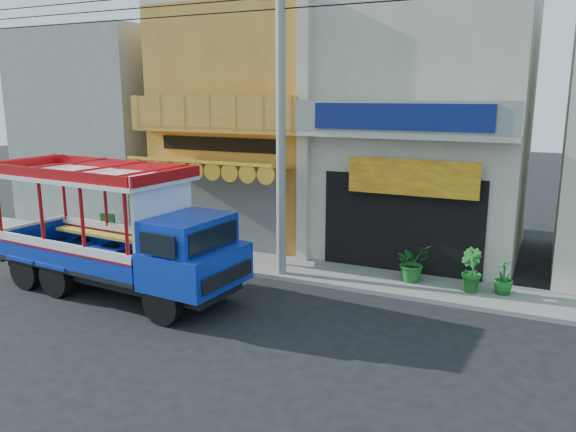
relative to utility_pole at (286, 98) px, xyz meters
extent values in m
plane|color=black|center=(0.85, -3.30, -5.03)|extent=(90.00, 90.00, 0.00)
cube|color=slate|center=(0.85, 0.70, -4.97)|extent=(30.00, 2.00, 0.12)
cube|color=#BC7229|center=(-3.15, 4.70, -1.03)|extent=(6.00, 6.00, 8.00)
cube|color=#595B5E|center=(-3.15, 1.68, -3.63)|extent=(4.20, 0.10, 2.60)
cube|color=gold|center=(-3.15, 0.95, -1.98)|extent=(5.20, 1.50, 0.31)
cube|color=#BC7229|center=(-3.15, 1.35, -0.98)|extent=(6.00, 0.70, 0.18)
cube|color=#BC7229|center=(-3.15, 1.05, -0.43)|extent=(6.00, 0.12, 0.95)
cube|color=black|center=(-3.15, 1.67, -1.48)|extent=(4.50, 0.04, 0.45)
cube|color=#B5A994|center=(-3.15, 4.70, 3.09)|extent=(6.00, 6.00, 0.24)
cube|color=#B5A994|center=(2.85, 4.70, -1.03)|extent=(6.00, 6.00, 8.00)
cube|color=black|center=(2.85, 1.68, -3.53)|extent=(4.60, 0.12, 2.80)
cube|color=yellow|center=(3.15, 1.40, -2.13)|extent=(3.60, 0.05, 1.00)
cube|color=#B5A994|center=(2.85, 1.35, -0.98)|extent=(6.00, 0.70, 0.18)
cube|color=gray|center=(2.85, 1.05, -0.48)|extent=(6.00, 0.12, 0.85)
cube|color=navy|center=(2.85, 0.98, -0.48)|extent=(4.80, 0.06, 0.70)
cube|color=#B5A994|center=(-0.15, 1.55, -1.03)|extent=(0.35, 0.30, 8.00)
cube|color=gray|center=(-10.15, 4.70, -1.23)|extent=(6.00, 6.00, 7.60)
cylinder|color=gray|center=(-0.15, 0.00, -0.53)|extent=(0.26, 0.26, 9.00)
cylinder|color=black|center=(0.85, 0.00, 2.27)|extent=(28.00, 0.04, 0.04)
cylinder|color=black|center=(-1.08, -4.18, -4.53)|extent=(1.02, 0.35, 1.00)
cylinder|color=black|center=(-0.94, -2.28, -4.53)|extent=(1.02, 0.35, 1.00)
cylinder|color=black|center=(-4.69, -3.92, -4.53)|extent=(1.02, 0.35, 1.00)
cylinder|color=black|center=(-4.55, -2.01, -4.53)|extent=(1.02, 0.35, 1.00)
cylinder|color=black|center=(-5.89, -3.83, -4.53)|extent=(1.02, 0.35, 1.00)
cylinder|color=black|center=(-5.75, -1.92, -4.53)|extent=(1.02, 0.35, 1.00)
cube|color=black|center=(-3.42, -3.05, -4.43)|extent=(6.86, 2.15, 0.28)
cube|color=#1134BD|center=(-0.81, -3.25, -3.88)|extent=(1.97, 2.34, 0.90)
cube|color=#1134BD|center=(-0.96, -3.24, -3.07)|extent=(1.55, 2.13, 0.75)
cube|color=black|center=(-0.26, -3.29, -3.12)|extent=(0.19, 1.77, 0.55)
cube|color=black|center=(-4.24, -2.99, -4.23)|extent=(5.12, 2.57, 0.12)
cube|color=#1134BD|center=(-4.32, -4.06, -3.88)|extent=(4.97, 0.45, 0.60)
cube|color=white|center=(-4.32, -4.06, -3.61)|extent=(4.97, 0.46, 0.22)
cube|color=#1134BD|center=(-4.17, -1.93, -3.88)|extent=(4.97, 0.45, 0.60)
cube|color=white|center=(-4.17, -1.93, -3.61)|extent=(4.97, 0.46, 0.22)
cylinder|color=#AE0D11|center=(-6.50, -1.78, -2.77)|extent=(0.10, 0.10, 1.61)
cube|color=white|center=(-1.75, -3.18, -3.10)|extent=(0.23, 2.03, 2.26)
cube|color=white|center=(-4.35, -2.99, -1.97)|extent=(5.74, 2.87, 0.10)
cube|color=#AE0D11|center=(-4.35, -2.99, -1.79)|extent=(5.53, 2.75, 0.26)
cube|color=black|center=(-7.40, 0.89, -4.87)|extent=(0.51, 0.30, 0.09)
cube|color=#0D4C1D|center=(-7.40, 0.89, -4.41)|extent=(0.59, 0.11, 0.82)
imported|color=#1C6220|center=(3.39, 0.94, -4.38)|extent=(1.26, 1.26, 1.06)
imported|color=#1C6220|center=(4.93, 0.77, -4.35)|extent=(0.78, 0.79, 1.12)
imported|color=#1C6220|center=(5.74, 0.91, -4.46)|extent=(0.60, 0.60, 0.90)
camera|label=1|loc=(6.62, -13.78, 0.11)|focal=35.00mm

